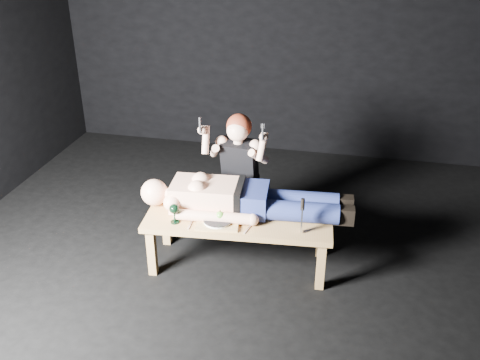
{
  "coord_description": "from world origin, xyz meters",
  "views": [
    {
      "loc": [
        0.86,
        -3.43,
        2.63
      ],
      "look_at": [
        0.07,
        0.15,
        0.75
      ],
      "focal_mm": 40.18,
      "sensor_mm": 36.0,
      "label": 1
    }
  ],
  "objects_px": {
    "kneeling_woman": "(242,171)",
    "carving_knife": "(302,216)",
    "goblet": "(174,213)",
    "lying_man": "(246,196)",
    "serving_tray": "(218,223)",
    "table": "(239,241)"
  },
  "relations": [
    {
      "from": "kneeling_woman",
      "to": "goblet",
      "type": "distance_m",
      "value": 0.81
    },
    {
      "from": "lying_man",
      "to": "goblet",
      "type": "distance_m",
      "value": 0.58
    },
    {
      "from": "kneeling_woman",
      "to": "carving_knife",
      "type": "xyz_separation_m",
      "value": [
        0.59,
        -0.65,
        0.01
      ]
    },
    {
      "from": "lying_man",
      "to": "kneeling_woman",
      "type": "distance_m",
      "value": 0.45
    },
    {
      "from": "goblet",
      "to": "table",
      "type": "bearing_deg",
      "value": 22.16
    },
    {
      "from": "lying_man",
      "to": "goblet",
      "type": "relative_size",
      "value": 9.63
    },
    {
      "from": "kneeling_woman",
      "to": "serving_tray",
      "type": "height_order",
      "value": "kneeling_woman"
    },
    {
      "from": "table",
      "to": "kneeling_woman",
      "type": "height_order",
      "value": "kneeling_woman"
    },
    {
      "from": "lying_man",
      "to": "carving_knife",
      "type": "distance_m",
      "value": 0.52
    },
    {
      "from": "kneeling_woman",
      "to": "serving_tray",
      "type": "relative_size",
      "value": 3.62
    },
    {
      "from": "lying_man",
      "to": "kneeling_woman",
      "type": "xyz_separation_m",
      "value": [
        -0.13,
        0.43,
        -0.01
      ]
    },
    {
      "from": "lying_man",
      "to": "carving_knife",
      "type": "height_order",
      "value": "carving_knife"
    },
    {
      "from": "serving_tray",
      "to": "goblet",
      "type": "xyz_separation_m",
      "value": [
        -0.33,
        -0.05,
        0.07
      ]
    },
    {
      "from": "kneeling_woman",
      "to": "carving_knife",
      "type": "bearing_deg",
      "value": -43.14
    },
    {
      "from": "goblet",
      "to": "carving_knife",
      "type": "relative_size",
      "value": 0.56
    },
    {
      "from": "kneeling_woman",
      "to": "carving_knife",
      "type": "relative_size",
      "value": 4.06
    },
    {
      "from": "table",
      "to": "kneeling_woman",
      "type": "distance_m",
      "value": 0.65
    },
    {
      "from": "goblet",
      "to": "kneeling_woman",
      "type": "bearing_deg",
      "value": 62.57
    },
    {
      "from": "lying_man",
      "to": "serving_tray",
      "type": "bearing_deg",
      "value": -130.31
    },
    {
      "from": "lying_man",
      "to": "goblet",
      "type": "xyz_separation_m",
      "value": [
        -0.5,
        -0.29,
        -0.06
      ]
    },
    {
      "from": "kneeling_woman",
      "to": "lying_man",
      "type": "bearing_deg",
      "value": -68.88
    },
    {
      "from": "table",
      "to": "serving_tray",
      "type": "relative_size",
      "value": 4.53
    }
  ]
}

